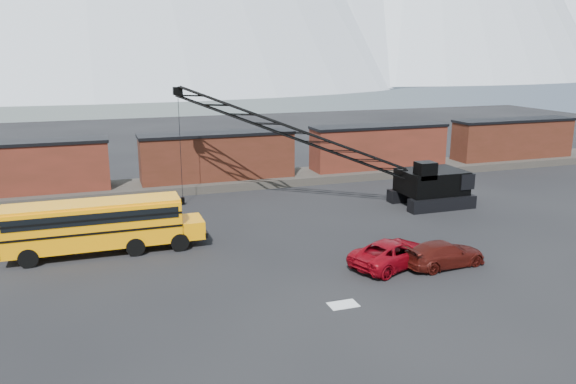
# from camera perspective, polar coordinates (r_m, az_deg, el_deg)

# --- Properties ---
(ground) EXTENTS (160.00, 160.00, 0.00)m
(ground) POSITION_cam_1_polar(r_m,az_deg,el_deg) (30.61, 1.64, -8.48)
(ground) COLOR black
(ground) RESTS_ON ground
(gravel_berm) EXTENTS (120.00, 5.00, 0.70)m
(gravel_berm) POSITION_cam_1_polar(r_m,az_deg,el_deg) (50.77, -7.07, 0.97)
(gravel_berm) COLOR #403B35
(gravel_berm) RESTS_ON ground
(boxcar_west_near) EXTENTS (13.70, 3.10, 4.17)m
(boxcar_west_near) POSITION_cam_1_polar(r_m,az_deg,el_deg) (49.66, -25.54, 2.25)
(boxcar_west_near) COLOR #441D13
(boxcar_west_near) RESTS_ON gravel_berm
(boxcar_mid) EXTENTS (13.70, 3.10, 4.17)m
(boxcar_mid) POSITION_cam_1_polar(r_m,az_deg,el_deg) (50.29, -7.16, 3.65)
(boxcar_mid) COLOR #4B1F15
(boxcar_mid) RESTS_ON gravel_berm
(boxcar_east_near) EXTENTS (13.70, 3.10, 4.17)m
(boxcar_east_near) POSITION_cam_1_polar(r_m,az_deg,el_deg) (55.72, 9.21, 4.59)
(boxcar_east_near) COLOR #441D13
(boxcar_east_near) RESTS_ON gravel_berm
(boxcar_east_far) EXTENTS (13.70, 3.10, 4.17)m
(boxcar_east_far) POSITION_cam_1_polar(r_m,az_deg,el_deg) (64.74, 21.87, 5.06)
(boxcar_east_far) COLOR #4B1F15
(boxcar_east_far) RESTS_ON gravel_berm
(snow_patch) EXTENTS (1.40, 0.90, 0.02)m
(snow_patch) POSITION_cam_1_polar(r_m,az_deg,el_deg) (27.41, 5.63, -11.32)
(snow_patch) COLOR silver
(snow_patch) RESTS_ON ground
(school_bus) EXTENTS (11.65, 2.65, 3.19)m
(school_bus) POSITION_cam_1_polar(r_m,az_deg,el_deg) (35.13, -18.52, -3.13)
(school_bus) COLOR #F89505
(school_bus) RESTS_ON ground
(red_pickup) EXTENTS (5.98, 4.30, 1.51)m
(red_pickup) POSITION_cam_1_polar(r_m,az_deg,el_deg) (32.20, 10.62, -6.12)
(red_pickup) COLOR maroon
(red_pickup) RESTS_ON ground
(maroon_suv) EXTENTS (5.06, 2.40, 1.42)m
(maroon_suv) POSITION_cam_1_polar(r_m,az_deg,el_deg) (32.84, 15.57, -6.08)
(maroon_suv) COLOR #400F0B
(maroon_suv) RESTS_ON ground
(crawler_crane) EXTENTS (21.75, 8.91, 9.39)m
(crawler_crane) POSITION_cam_1_polar(r_m,az_deg,el_deg) (43.00, 1.29, 5.74)
(crawler_crane) COLOR black
(crawler_crane) RESTS_ON ground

